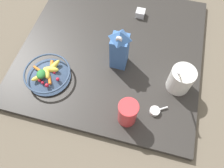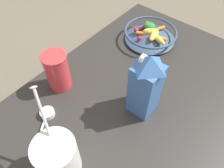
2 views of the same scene
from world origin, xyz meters
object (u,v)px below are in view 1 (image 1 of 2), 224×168
yogurt_tub (181,79)px  spice_jar (140,13)px  milk_carton (120,49)px  drinking_cup (128,113)px  fruit_bowl (48,74)px

yogurt_tub → spice_jar: 0.52m
milk_carton → spice_jar: bearing=83.4°
yogurt_tub → drinking_cup: 0.32m
drinking_cup → spice_jar: size_ratio=2.86×
milk_carton → yogurt_tub: 0.33m
fruit_bowl → drinking_cup: bearing=-14.8°
milk_carton → spice_jar: (0.04, 0.37, -0.11)m
fruit_bowl → yogurt_tub: bearing=10.4°
yogurt_tub → fruit_bowl: bearing=-169.6°
yogurt_tub → milk_carton: bearing=169.0°
fruit_bowl → spice_jar: bearing=56.1°
spice_jar → drinking_cup: bearing=-84.1°
milk_carton → drinking_cup: (0.11, -0.30, -0.05)m
spice_jar → yogurt_tub: bearing=-57.1°
fruit_bowl → yogurt_tub: 0.67m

